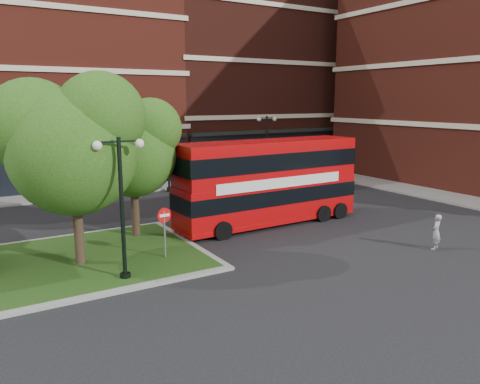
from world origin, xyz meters
TOP-DOWN VIEW (x-y plane):
  - ground at (0.00, 0.00)m, footprint 120.00×120.00m
  - pavement_far at (0.00, 16.50)m, footprint 44.00×3.00m
  - pavement_side at (16.50, 2.00)m, footprint 3.00×28.00m
  - terrace_far_right at (14.00, 24.00)m, footprint 18.00×12.00m
  - traffic_island at (-8.00, 3.00)m, footprint 12.60×7.60m
  - tree_island_west at (-6.60, 2.58)m, footprint 5.40×4.71m
  - tree_island_east at (-3.58, 5.06)m, footprint 4.46×3.90m
  - lamp_island at (-5.50, 0.20)m, footprint 1.72×0.36m
  - lamp_far_left at (2.00, 14.50)m, footprint 1.72×0.36m
  - lamp_far_right at (10.00, 14.50)m, footprint 1.72×0.36m
  - bus at (3.06, 4.00)m, footprint 9.77×2.49m
  - woman at (6.82, -2.98)m, footprint 0.63×0.51m
  - car_silver at (0.07, 16.00)m, footprint 3.87×1.69m
  - car_white at (8.55, 15.94)m, footprint 4.48×1.83m
  - no_entry_sign at (-3.50, 1.50)m, footprint 0.59×0.11m

SIDE VIEW (x-z plane):
  - ground at x=0.00m, z-range 0.00..0.00m
  - pavement_far at x=0.00m, z-range 0.00..0.12m
  - pavement_side at x=16.50m, z-range 0.00..0.12m
  - traffic_island at x=-8.00m, z-range -0.01..0.14m
  - car_silver at x=0.07m, z-range 0.00..1.30m
  - car_white at x=8.55m, z-range 0.00..1.44m
  - woman at x=6.82m, z-range 0.00..1.50m
  - no_entry_sign at x=-3.50m, z-range 0.45..2.57m
  - bus at x=3.06m, z-range 0.58..4.29m
  - lamp_island at x=-5.50m, z-range 0.33..5.33m
  - lamp_far_left at x=2.00m, z-range 0.33..5.33m
  - lamp_far_right at x=10.00m, z-range 0.33..5.33m
  - tree_island_east at x=-3.58m, z-range 1.10..7.39m
  - tree_island_west at x=-6.60m, z-range 1.19..8.40m
  - terrace_far_right at x=14.00m, z-range 0.00..16.00m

